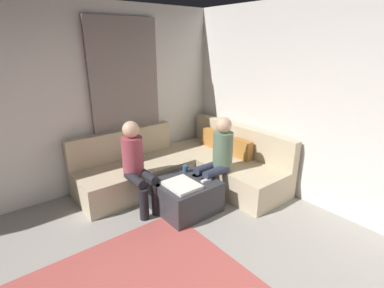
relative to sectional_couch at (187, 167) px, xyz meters
The scene contains 10 objects.
wall_back 2.57m from the sectional_couch, 27.05° to the left, with size 6.00×0.12×2.70m, color silver.
wall_left 2.33m from the sectional_couch, 114.60° to the right, with size 0.12×6.00×2.70m, color silver.
curtain_panel 1.36m from the sectional_couch, 142.74° to the right, with size 0.06×1.10×2.50m, color gray.
sectional_couch is the anchor object (origin of this frame).
ottoman 0.76m from the sectional_couch, 39.32° to the right, with size 0.76×0.76×0.42m, color #333338.
folded_blanket 0.92m from the sectional_couch, 41.18° to the right, with size 0.44×0.36×0.04m, color white.
coffee_mug 0.50m from the sectional_couch, 39.34° to the right, with size 0.08×0.08×0.10m, color #334C72.
game_remote 0.82m from the sectional_couch, 18.64° to the right, with size 0.05×0.15×0.02m, color white.
person_on_couch_back 0.74m from the sectional_couch, ahead, with size 0.30×0.60×1.20m.
person_on_couch_side 1.02m from the sectional_couch, 81.04° to the right, with size 0.60×0.30×1.20m.
Camera 1 is at (1.26, -0.67, 2.16)m, focal length 27.19 mm.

